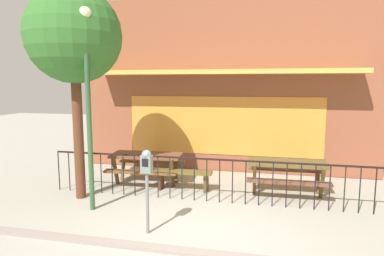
{
  "coord_description": "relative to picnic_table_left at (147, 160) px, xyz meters",
  "views": [
    {
      "loc": [
        1.22,
        -5.14,
        2.57
      ],
      "look_at": [
        -0.42,
        2.16,
        1.56
      ],
      "focal_mm": 30.96,
      "sensor_mm": 36.0,
      "label": 1
    }
  ],
  "objects": [
    {
      "name": "street_lamp",
      "position": [
        -0.45,
        -1.97,
        2.01
      ],
      "size": [
        0.28,
        0.28,
        4.03
      ],
      "color": "#2E5430",
      "rests_on": "ground"
    },
    {
      "name": "ground",
      "position": [
        1.75,
        -2.75,
        -0.61
      ],
      "size": [
        40.0,
        40.0,
        0.0
      ],
      "primitive_type": "plane",
      "color": "#A09E90"
    },
    {
      "name": "pub_storefront",
      "position": [
        1.75,
        1.87,
        1.9
      ],
      "size": [
        8.67,
        1.36,
        5.04
      ],
      "color": "#502B19",
      "rests_on": "ground"
    },
    {
      "name": "patio_bench",
      "position": [
        1.06,
        -0.34,
        -0.26
      ],
      "size": [
        1.41,
        0.37,
        0.48
      ],
      "color": "brown",
      "rests_on": "ground"
    },
    {
      "name": "picnic_table_right",
      "position": [
        3.49,
        -0.06,
        0.0
      ],
      "size": [
        1.82,
        1.38,
        0.79
      ],
      "color": "brown",
      "rests_on": "ground"
    },
    {
      "name": "patio_fence_front",
      "position": [
        1.75,
        -0.98,
        0.05
      ],
      "size": [
        7.31,
        0.04,
        0.97
      ],
      "color": "black",
      "rests_on": "ground"
    },
    {
      "name": "picnic_table_left",
      "position": [
        0.0,
        0.0,
        0.0
      ],
      "size": [
        1.89,
        1.48,
        0.79
      ],
      "color": "brown",
      "rests_on": "ground"
    },
    {
      "name": "parking_meter_near",
      "position": [
        1.04,
        -2.75,
        0.52
      ],
      "size": [
        0.18,
        0.17,
        1.47
      ],
      "color": "slate",
      "rests_on": "ground"
    },
    {
      "name": "street_tree",
      "position": [
        -1.08,
        -1.36,
        2.94
      ],
      "size": [
        2.04,
        2.04,
        4.61
      ],
      "color": "#5A301E",
      "rests_on": "ground"
    },
    {
      "name": "curb_edge",
      "position": [
        1.75,
        -3.27,
        -0.61
      ],
      "size": [
        12.14,
        0.2,
        0.11
      ],
      "primitive_type": "cube",
      "color": "gray",
      "rests_on": "ground"
    }
  ]
}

